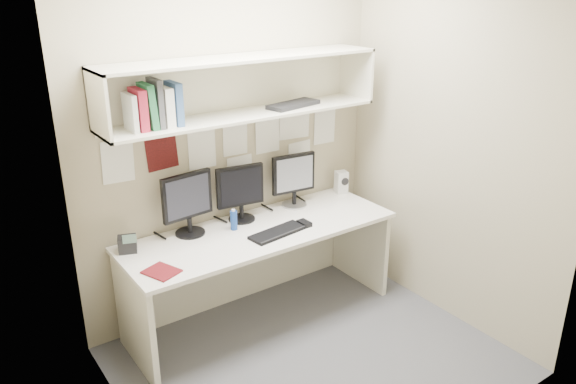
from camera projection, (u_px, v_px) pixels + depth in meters
floor at (314, 361)px, 3.77m from camera, size 2.40×2.00×0.01m
wall_back at (232, 141)px, 4.06m from camera, size 2.40×0.02×2.60m
wall_front at (453, 240)px, 2.54m from camera, size 2.40×0.02×2.60m
wall_left at (118, 228)px, 2.66m from camera, size 0.02×2.00×2.60m
wall_right at (452, 146)px, 3.95m from camera, size 0.02×2.00×2.60m
desk at (261, 273)px, 4.13m from camera, size 2.00×0.70×0.73m
overhead_hutch at (241, 86)px, 3.81m from camera, size 2.00×0.38×0.40m
pinned_papers at (233, 147)px, 4.08m from camera, size 1.92×0.01×0.48m
monitor_left at (188, 201)px, 3.84m from camera, size 0.38×0.21×0.44m
monitor_center at (240, 190)px, 4.07m from camera, size 0.36×0.20×0.42m
monitor_right at (294, 178)px, 4.33m from camera, size 0.36×0.20×0.42m
keyboard at (278, 232)px, 3.92m from camera, size 0.44×0.21×0.02m
mouse at (304, 223)px, 4.05m from camera, size 0.07×0.11×0.03m
speaker at (341, 182)px, 4.64m from camera, size 0.11×0.12×0.18m
blue_bottle at (234, 220)px, 3.96m from camera, size 0.05×0.05×0.15m
maroon_notebook at (162, 272)px, 3.41m from camera, size 0.23×0.25×0.01m
desk_phone at (127, 244)px, 3.65m from camera, size 0.14×0.14×0.14m
book_stack at (154, 106)px, 3.42m from camera, size 0.32×0.18×0.30m
hutch_tray at (293, 105)px, 4.02m from camera, size 0.43×0.23×0.03m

